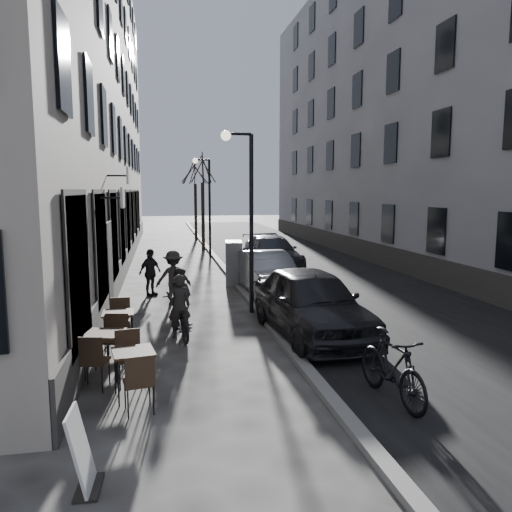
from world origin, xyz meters
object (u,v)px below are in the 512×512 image
object	(u,v)px
bistro_set_a	(134,369)
bistro_set_b	(105,350)
streetlamp_far	(206,196)
moped	(392,367)
bistro_set_c	(119,326)
car_far	(272,253)
pedestrian_far	(150,272)
car_near	(311,302)
tree_near	(202,169)
car_mid	(267,273)
utility_cabinet	(234,263)
bicycle	(179,318)
tree_far	(195,172)
pedestrian_near	(179,297)
sign_board	(82,458)
pedestrian_mid	(173,277)
streetlamp_near	(245,202)

from	to	relation	value
bistro_set_a	bistro_set_b	bearing A→B (deg)	107.39
streetlamp_far	moped	distance (m)	18.60
bistro_set_c	car_far	xyz separation A→B (m)	(5.76, 10.29, 0.22)
pedestrian_far	car_near	bearing A→B (deg)	-98.98
tree_near	bistro_set_a	distance (m)	21.04
pedestrian_far	car_mid	bearing A→B (deg)	-49.79
pedestrian_far	tree_near	bearing A→B (deg)	32.29
bistro_set_b	car_mid	world-z (taller)	car_mid
utility_cabinet	bicycle	distance (m)	6.63
tree_far	car_far	xyz separation A→B (m)	(2.40, -13.34, -3.94)
utility_cabinet	bicycle	bearing A→B (deg)	-102.28
streetlamp_far	moped	world-z (taller)	streetlamp_far
pedestrian_near	bistro_set_a	bearing A→B (deg)	106.46
tree_far	sign_board	world-z (taller)	tree_far
tree_far	pedestrian_near	size ratio (longest dim) A/B	3.78
pedestrian_near	car_mid	size ratio (longest dim) A/B	0.35
sign_board	car_far	xyz separation A→B (m)	(5.76, 15.66, 0.33)
bistro_set_b	pedestrian_far	world-z (taller)	pedestrian_far
bicycle	pedestrian_mid	xyz separation A→B (m)	(-0.04, 3.61, 0.36)
car_near	car_mid	distance (m)	5.04
streetlamp_near	pedestrian_mid	distance (m)	3.44
tree_far	bicycle	xyz separation A→B (m)	(-2.01, -23.05, -4.20)
streetlamp_far	car_far	size ratio (longest dim) A/B	1.02
sign_board	car_mid	size ratio (longest dim) A/B	0.23
tree_near	car_mid	world-z (taller)	tree_near
pedestrian_near	moped	world-z (taller)	pedestrian_near
streetlamp_near	bistro_set_c	world-z (taller)	streetlamp_near
streetlamp_far	car_mid	xyz separation A→B (m)	(1.17, -9.46, -2.46)
sign_board	car_mid	distance (m)	11.44
bistro_set_b	car_far	distance (m)	13.34
tree_near	moped	distance (m)	21.80
bistro_set_b	pedestrian_mid	world-z (taller)	pedestrian_mid
bistro_set_a	utility_cabinet	size ratio (longest dim) A/B	1.04
bistro_set_c	pedestrian_far	bearing A→B (deg)	82.63
car_mid	bistro_set_c	bearing A→B (deg)	-135.57
tree_near	car_mid	size ratio (longest dim) A/B	1.33
pedestrian_near	sign_board	bearing A→B (deg)	107.11
sign_board	pedestrian_mid	bearing A→B (deg)	84.82
bistro_set_b	moped	size ratio (longest dim) A/B	0.90
bistro_set_a	bistro_set_b	size ratio (longest dim) A/B	0.97
streetlamp_far	bistro_set_c	world-z (taller)	streetlamp_far
tree_near	pedestrian_near	distance (m)	16.59
tree_far	car_far	distance (m)	14.11
bicycle	pedestrian_mid	size ratio (longest dim) A/B	1.08
utility_cabinet	car_near	size ratio (longest dim) A/B	0.34
bistro_set_c	car_near	distance (m)	4.48
tree_near	sign_board	size ratio (longest dim) A/B	5.83
pedestrian_mid	tree_far	bearing A→B (deg)	-98.32
pedestrian_far	moped	world-z (taller)	pedestrian_far
tree_near	bistro_set_b	distance (m)	20.05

